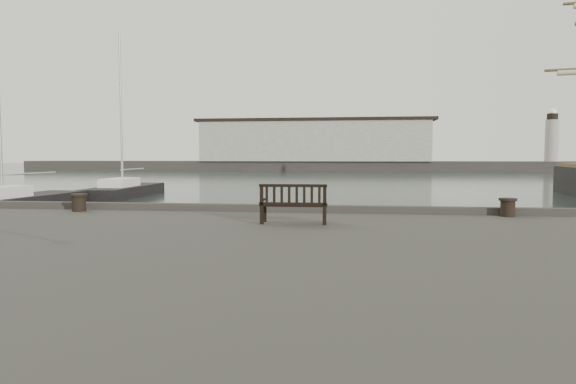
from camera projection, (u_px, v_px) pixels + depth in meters
The scene contains 7 objects.
ground at pixel (327, 271), 13.48m from camera, with size 400.00×400.00×0.00m, color black.
breakwater at pixel (331, 150), 104.74m from camera, with size 140.00×9.50×12.20m.
bench at pixel (294, 211), 11.00m from camera, with size 1.45×0.54×0.83m.
bollard_left at pixel (79, 203), 13.45m from camera, with size 0.44×0.44×0.46m, color black.
bollard_right at pixel (508, 207), 12.28m from camera, with size 0.42×0.42×0.44m, color black.
yacht_c at pixel (10, 207), 27.92m from camera, with size 3.02×10.94×14.41m.
yacht_d at pixel (125, 193), 38.24m from camera, with size 3.14×10.09×12.48m.
Camera 1 is at (0.75, -13.32, 3.00)m, focal length 32.00 mm.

